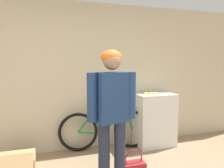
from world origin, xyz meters
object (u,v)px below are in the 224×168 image
Objects in this scene: person at (112,107)px; bicycle at (106,130)px; banana at (151,93)px; cardboard_box at (15,164)px.

person is 1.32m from bicycle.
person reaches higher than bicycle.
person reaches higher than banana.
bicycle is 2.99× the size of cardboard_box.
person is 1.70m from cardboard_box.
cardboard_box is at bearing -173.34° from banana.
cardboard_box is (-1.46, -0.36, -0.25)m from bicycle.
banana is 0.57× the size of cardboard_box.
banana is at bearing 30.87° from person.
banana is at bearing 1.61° from bicycle.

